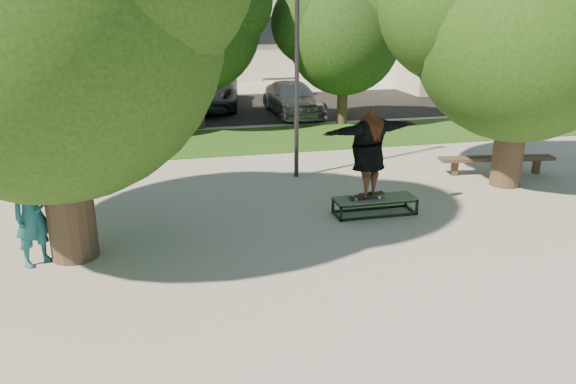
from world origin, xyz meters
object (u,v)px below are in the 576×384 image
object	(u,v)px
car_dark	(90,107)
bystander	(32,214)
tree_left	(38,2)
lamppost	(297,57)
car_silver_a	(24,107)
tree_right	(520,18)
grind_box	(375,206)
car_silver_b	(293,99)
car_grey	(207,89)
bench	(496,160)

from	to	relation	value
car_dark	bystander	bearing A→B (deg)	-81.33
tree_left	lamppost	bearing A→B (deg)	36.42
tree_left	car_silver_a	distance (m)	13.27
tree_right	car_silver_a	bearing A→B (deg)	141.75
grind_box	car_silver_b	world-z (taller)	car_silver_b
tree_left	bystander	size ratio (longest dim) A/B	3.77
lamppost	bystander	size ratio (longest dim) A/B	3.23
bystander	car_silver_b	bearing A→B (deg)	15.73
tree_right	lamppost	xyz separation A→B (m)	(-4.92, 1.92, -0.94)
car_dark	tree_left	bearing A→B (deg)	-78.99
car_dark	car_grey	bearing A→B (deg)	37.38
lamppost	car_silver_a	size ratio (longest dim) A/B	1.31
tree_right	bystander	xyz separation A→B (m)	(-10.72, -2.23, -3.15)
tree_left	car_silver_b	world-z (taller)	tree_left
car_grey	car_silver_b	bearing A→B (deg)	-28.48
tree_left	tree_right	distance (m)	10.41
tree_right	car_grey	xyz separation A→B (m)	(-6.14, 13.42, -3.27)
tree_left	car_silver_a	xyz separation A→B (m)	(-3.00, 12.41, -3.63)
tree_left	car_silver_a	bearing A→B (deg)	103.60
car_grey	car_silver_b	distance (m)	4.23
tree_left	lamppost	size ratio (longest dim) A/B	1.16
bench	car_silver_b	distance (m)	10.50
tree_left	lamppost	xyz separation A→B (m)	(5.29, 3.91, -1.27)
car_dark	car_silver_b	xyz separation A→B (m)	(8.14, 0.14, -0.00)
lamppost	car_dark	distance (m)	10.93
tree_right	car_grey	size ratio (longest dim) A/B	1.10
tree_left	car_grey	bearing A→B (deg)	75.19
car_silver_a	car_grey	bearing A→B (deg)	11.11
tree_right	grind_box	world-z (taller)	tree_right
tree_right	car_silver_b	xyz separation A→B (m)	(-2.77, 10.85, -3.43)
bystander	car_grey	world-z (taller)	bystander
car_dark	bench	bearing A→B (deg)	-33.21
bystander	car_grey	xyz separation A→B (m)	(4.59, 15.65, -0.12)
tree_right	lamppost	size ratio (longest dim) A/B	1.07
bystander	tree_left	bearing A→B (deg)	-17.61
lamppost	bench	xyz separation A→B (m)	(5.33, -1.07, -2.75)
lamppost	car_silver_b	xyz separation A→B (m)	(2.14, 8.93, -2.49)
tree_left	grind_box	distance (m)	7.58
bench	car_silver_a	size ratio (longest dim) A/B	0.68
tree_left	bystander	distance (m)	3.52
bench	car_silver_a	bearing A→B (deg)	153.79
car_grey	grind_box	bearing A→B (deg)	-72.68
lamppost	grind_box	bearing A→B (deg)	-73.31
bystander	car_silver_a	bearing A→B (deg)	58.13
car_silver_b	tree_left	bearing A→B (deg)	-122.09
tree_right	car_grey	bearing A→B (deg)	114.58
bystander	bench	bearing A→B (deg)	-27.54
car_dark	car_silver_b	world-z (taller)	car_dark
bystander	bench	world-z (taller)	bystander
lamppost	bench	size ratio (longest dim) A/B	1.93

